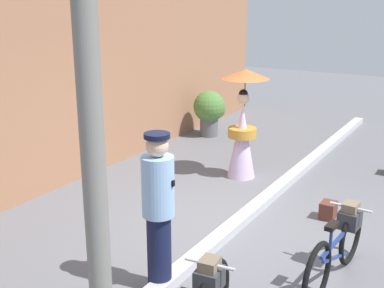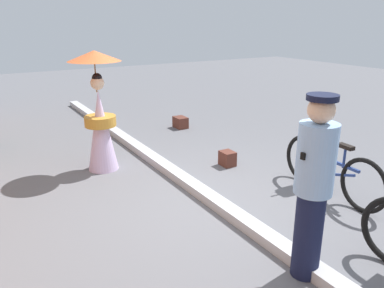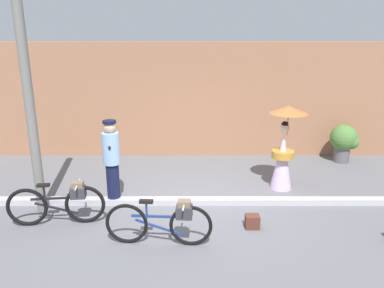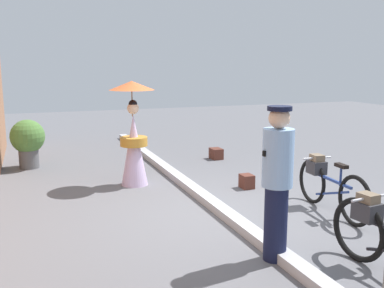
# 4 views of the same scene
# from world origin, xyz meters

# --- Properties ---
(ground_plane) EXTENTS (30.00, 30.00, 0.00)m
(ground_plane) POSITION_xyz_m (0.00, 0.00, 0.00)
(ground_plane) COLOR slate
(building_wall) EXTENTS (14.00, 0.40, 3.14)m
(building_wall) POSITION_xyz_m (0.00, 3.37, 1.57)
(building_wall) COLOR #9E6B4C
(building_wall) RESTS_ON ground_plane
(sidewalk_curb) EXTENTS (14.00, 0.20, 0.12)m
(sidewalk_curb) POSITION_xyz_m (0.00, 0.00, 0.06)
(sidewalk_curb) COLOR #B2B2B7
(sidewalk_curb) RESTS_ON ground_plane
(bicycle_near_officer) EXTENTS (1.77, 0.48, 0.80)m
(bicycle_near_officer) POSITION_xyz_m (-0.55, -1.53, 0.42)
(bicycle_near_officer) COLOR black
(bicycle_near_officer) RESTS_ON ground_plane
(bicycle_far_side) EXTENTS (1.74, 0.48, 0.81)m
(bicycle_far_side) POSITION_xyz_m (-2.48, -0.84, 0.42)
(bicycle_far_side) COLOR black
(bicycle_far_side) RESTS_ON ground_plane
(person_officer) EXTENTS (0.34, 0.38, 1.74)m
(person_officer) POSITION_xyz_m (-1.69, 0.06, 0.93)
(person_officer) COLOR #141938
(person_officer) RESTS_ON ground_plane
(person_with_parasol) EXTENTS (0.81, 0.81, 1.88)m
(person_with_parasol) POSITION_xyz_m (1.93, 0.83, 0.95)
(person_with_parasol) COLOR silver
(person_with_parasol) RESTS_ON ground_plane
(potted_plant_by_door) EXTENTS (0.72, 0.71, 1.03)m
(potted_plant_by_door) POSITION_xyz_m (3.99, 2.60, 0.60)
(potted_plant_by_door) COLOR #59595B
(potted_plant_by_door) RESTS_ON ground_plane
(backpack_spare) EXTENTS (0.25, 0.20, 0.24)m
(backpack_spare) POSITION_xyz_m (1.00, -0.99, 0.13)
(backpack_spare) COLOR #592D23
(backpack_spare) RESTS_ON ground_plane
(utility_pole) EXTENTS (0.18, 0.18, 4.80)m
(utility_pole) POSITION_xyz_m (-3.03, -0.32, 2.40)
(utility_pole) COLOR slate
(utility_pole) RESTS_ON ground_plane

